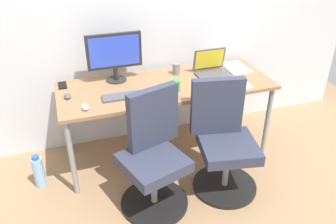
% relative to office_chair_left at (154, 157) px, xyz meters
% --- Properties ---
extents(ground_plane, '(5.28, 5.28, 0.00)m').
position_rel_office_chair_left_xyz_m(ground_plane, '(0.29, 0.58, -0.42)').
color(ground_plane, '#9E7A56').
extents(back_wall, '(4.40, 0.04, 2.60)m').
position_rel_office_chair_left_xyz_m(back_wall, '(0.29, 1.02, 0.88)').
color(back_wall, silver).
rests_on(back_wall, ground).
extents(desk, '(1.88, 0.71, 0.73)m').
position_rel_office_chair_left_xyz_m(desk, '(0.29, 0.58, 0.25)').
color(desk, '#996B47').
rests_on(desk, ground).
extents(office_chair_left, '(0.55, 0.55, 0.94)m').
position_rel_office_chair_left_xyz_m(office_chair_left, '(0.00, 0.00, 0.00)').
color(office_chair_left, black).
rests_on(office_chair_left, ground).
extents(office_chair_right, '(0.54, 0.54, 0.94)m').
position_rel_office_chair_left_xyz_m(office_chair_right, '(0.59, 0.00, 0.00)').
color(office_chair_right, black).
rests_on(office_chair_right, ground).
extents(water_bottle_on_floor, '(0.09, 0.09, 0.31)m').
position_rel_office_chair_left_xyz_m(water_bottle_on_floor, '(-0.88, 0.46, -0.28)').
color(water_bottle_on_floor, '#8CBFF2').
rests_on(water_bottle_on_floor, ground).
extents(desktop_monitor, '(0.48, 0.18, 0.43)m').
position_rel_office_chair_left_xyz_m(desktop_monitor, '(-0.11, 0.79, 0.56)').
color(desktop_monitor, '#262626').
rests_on(desktop_monitor, desk).
extents(open_laptop, '(0.31, 0.26, 0.23)m').
position_rel_office_chair_left_xyz_m(open_laptop, '(0.76, 0.65, 0.36)').
color(open_laptop, '#4C4C51').
rests_on(open_laptop, desk).
extents(keyboard_by_monitor, '(0.34, 0.12, 0.02)m').
position_rel_office_chair_left_xyz_m(keyboard_by_monitor, '(-0.12, 0.45, 0.32)').
color(keyboard_by_monitor, '#515156').
rests_on(keyboard_by_monitor, desk).
extents(keyboard_by_laptop, '(0.34, 0.12, 0.02)m').
position_rel_office_chair_left_xyz_m(keyboard_by_laptop, '(0.80, 0.30, 0.32)').
color(keyboard_by_laptop, '#B7B7B7').
rests_on(keyboard_by_laptop, desk).
extents(mouse_by_monitor, '(0.06, 0.10, 0.03)m').
position_rel_office_chair_left_xyz_m(mouse_by_monitor, '(-0.55, 0.59, 0.33)').
color(mouse_by_monitor, '#515156').
rests_on(mouse_by_monitor, desk).
extents(mouse_by_laptop, '(0.06, 0.10, 0.03)m').
position_rel_office_chair_left_xyz_m(mouse_by_laptop, '(-0.44, 0.35, 0.33)').
color(mouse_by_laptop, silver).
rests_on(mouse_by_laptop, desk).
extents(coffee_mug, '(0.08, 0.08, 0.09)m').
position_rel_office_chair_left_xyz_m(coffee_mug, '(0.33, 0.44, 0.36)').
color(coffee_mug, green).
rests_on(coffee_mug, desk).
extents(pen_cup, '(0.07, 0.07, 0.10)m').
position_rel_office_chair_left_xyz_m(pen_cup, '(0.45, 0.76, 0.36)').
color(pen_cup, slate).
rests_on(pen_cup, desk).
extents(phone_near_monitor, '(0.07, 0.14, 0.01)m').
position_rel_office_chair_left_xyz_m(phone_near_monitor, '(-0.58, 0.83, 0.31)').
color(phone_near_monitor, black).
rests_on(phone_near_monitor, desk).
extents(paper_pile, '(0.21, 0.30, 0.01)m').
position_rel_office_chair_left_xyz_m(paper_pile, '(1.05, 0.71, 0.32)').
color(paper_pile, white).
rests_on(paper_pile, desk).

